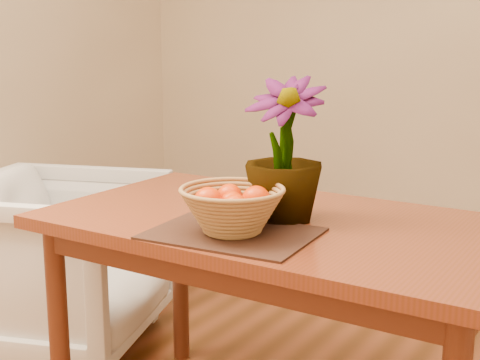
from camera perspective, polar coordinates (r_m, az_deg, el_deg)
The scene contains 7 objects.
wall_back at distance 3.76m, azimuth 18.32°, elevation 12.47°, with size 4.00×0.02×2.70m, color beige.
table at distance 2.03m, azimuth 3.27°, elevation -5.67°, with size 1.40×0.80×0.75m.
placemat at distance 1.83m, azimuth -0.66°, elevation -4.58°, with size 0.44×0.33×0.01m, color #351C13.
wicker_basket at distance 1.82m, azimuth -0.67°, elevation -2.72°, with size 0.29×0.29×0.12m.
orange_pile at distance 1.81m, azimuth -0.67°, elevation -1.85°, with size 0.18×0.17×0.08m.
potted_plant at distance 1.94m, azimuth 3.77°, elevation 2.61°, with size 0.24×0.24×0.42m, color #164112.
armchair at distance 2.90m, azimuth -15.29°, elevation -6.06°, with size 0.78×0.73×0.80m, color #886B5E.
Camera 1 is at (0.93, -1.39, 1.27)m, focal length 50.00 mm.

